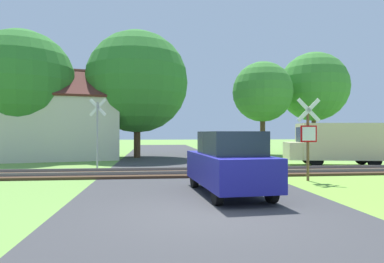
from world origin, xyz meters
TOP-DOWN VIEW (x-y plane):
  - ground_plane at (0.00, 0.00)m, footprint 160.00×160.00m
  - road_asphalt at (0.00, 2.00)m, footprint 6.67×80.00m
  - rail_track at (0.00, 7.06)m, footprint 60.00×2.60m
  - stop_sign_near at (4.33, 4.52)m, footprint 0.88×0.15m
  - crossing_sign_far at (-3.92, 9.66)m, footprint 0.85×0.27m
  - house at (-7.82, 16.18)m, footprint 9.41×7.34m
  - tree_left at (-9.53, 15.46)m, footprint 6.55×6.55m
  - tree_right at (7.44, 19.24)m, footprint 4.80×4.80m
  - tree_center at (-2.38, 17.05)m, footprint 7.14×7.14m
  - tree_far at (12.64, 21.12)m, footprint 5.96×5.96m
  - mail_truck at (8.40, 9.85)m, footprint 5.15×2.71m
  - parked_car at (0.88, 2.21)m, footprint 1.96×4.12m

SIDE VIEW (x-z plane):
  - ground_plane at x=0.00m, z-range 0.00..0.00m
  - road_asphalt at x=0.00m, z-range 0.00..0.01m
  - rail_track at x=0.00m, z-range -0.05..0.17m
  - parked_car at x=0.88m, z-range 0.00..1.78m
  - mail_truck at x=8.40m, z-range 0.12..2.36m
  - stop_sign_near at x=4.33m, z-range 0.17..3.17m
  - crossing_sign_far at x=-3.92m, z-range 0.26..3.68m
  - house at x=-7.82m, z-range -0.82..5.23m
  - tree_left at x=-9.53m, z-range 0.85..9.11m
  - tree_right at x=7.44m, z-range 1.30..8.72m
  - tree_center at x=-2.38m, z-range 0.87..9.77m
  - tree_far at x=12.64m, z-range 1.38..10.12m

